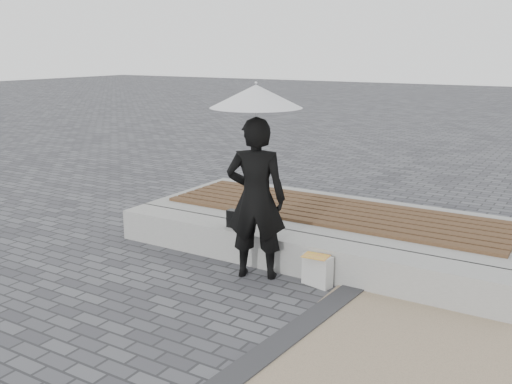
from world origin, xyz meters
TOP-DOWN VIEW (x-y plane):
  - ground at (0.00, 0.00)m, footprint 80.00×80.00m
  - edging_band at (0.75, -0.50)m, footprint 0.61×5.20m
  - seating_ledge at (0.00, 1.60)m, footprint 5.00×0.45m
  - timber_platform at (0.00, 2.80)m, footprint 5.00×2.00m
  - timber_decking at (0.00, 2.80)m, footprint 4.60×1.40m
  - woman at (-0.24, 1.18)m, footprint 0.79×0.66m
  - parasol at (-0.24, 1.18)m, footprint 1.01×1.01m
  - handbag at (-0.71, 1.55)m, footprint 0.31×0.11m
  - canvas_tote at (0.48, 1.30)m, footprint 0.36×0.21m
  - magazine at (0.48, 1.25)m, footprint 0.29×0.22m

SIDE VIEW (x-z plane):
  - ground at x=0.00m, z-range 0.00..0.00m
  - edging_band at x=0.75m, z-range 0.00..0.04m
  - canvas_tote at x=0.48m, z-range 0.00..0.35m
  - seating_ledge at x=0.00m, z-range 0.00..0.40m
  - timber_platform at x=0.00m, z-range 0.00..0.40m
  - magazine at x=0.48m, z-range 0.35..0.36m
  - timber_decking at x=0.00m, z-range 0.40..0.44m
  - handbag at x=-0.71m, z-range 0.40..0.62m
  - woman at x=-0.24m, z-range 0.00..1.84m
  - parasol at x=-0.24m, z-range 1.42..2.70m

